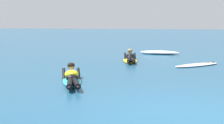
% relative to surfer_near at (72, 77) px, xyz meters
% --- Properties ---
extents(ground_plane, '(120.00, 120.00, 0.00)m').
position_rel_surfer_near_xyz_m(ground_plane, '(3.05, 7.57, -0.14)').
color(ground_plane, navy).
extents(surfer_near, '(1.26, 2.42, 0.55)m').
position_rel_surfer_near_xyz_m(surfer_near, '(0.00, 0.00, 0.00)').
color(surfer_near, '#2DB2D1').
rests_on(surfer_near, ground).
extents(surfer_far, '(0.96, 2.55, 0.55)m').
position_rel_surfer_near_xyz_m(surfer_far, '(0.95, 4.92, -0.01)').
color(surfer_far, yellow).
rests_on(surfer_far, ground).
extents(drifting_surfboard, '(2.02, 1.93, 0.16)m').
position_rel_surfer_near_xyz_m(drifting_surfboard, '(3.70, 4.10, -0.11)').
color(drifting_surfboard, silver).
rests_on(drifting_surfboard, ground).
extents(whitewater_mid_right, '(2.11, 0.86, 0.19)m').
position_rel_surfer_near_xyz_m(whitewater_mid_right, '(2.07, 8.04, -0.06)').
color(whitewater_mid_right, white).
rests_on(whitewater_mid_right, ground).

